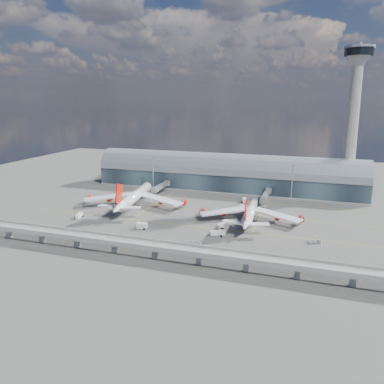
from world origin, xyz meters
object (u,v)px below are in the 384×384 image
(service_truck_4, at_px, (244,200))
(cargo_train_2, at_px, (315,242))
(service_truck_5, at_px, (243,208))
(control_tower, at_px, (352,123))
(service_truck_3, at_px, (221,226))
(service_truck_1, at_px, (142,226))
(floodlight_mast_right, at_px, (292,183))
(floodlight_mast_left, at_px, (153,174))
(cargo_train_1, at_px, (139,241))
(cargo_train_0, at_px, (193,244))
(service_truck_2, at_px, (218,233))
(service_truck_0, at_px, (79,216))
(airliner_left, at_px, (134,197))
(airliner_right, at_px, (250,212))

(service_truck_4, bearing_deg, cargo_train_2, -67.52)
(service_truck_4, height_order, service_truck_5, service_truck_5)
(control_tower, height_order, service_truck_3, control_tower)
(service_truck_1, relative_size, cargo_train_2, 0.82)
(floodlight_mast_right, bearing_deg, floodlight_mast_left, 180.00)
(floodlight_mast_left, height_order, cargo_train_1, floodlight_mast_left)
(service_truck_3, bearing_deg, floodlight_mast_left, 176.81)
(cargo_train_0, distance_m, cargo_train_2, 58.51)
(floodlight_mast_right, distance_m, service_truck_4, 33.15)
(control_tower, xyz_separation_m, service_truck_2, (-66.11, -102.52, -50.21))
(service_truck_0, bearing_deg, service_truck_1, -18.83)
(control_tower, xyz_separation_m, airliner_left, (-130.64, -67.71, -45.38))
(service_truck_1, bearing_deg, airliner_right, -65.33)
(airliner_left, height_order, airliner_right, airliner_left)
(service_truck_5, xyz_separation_m, cargo_train_0, (-11.40, -63.73, -0.75))
(airliner_right, xyz_separation_m, cargo_train_1, (-45.18, -50.00, -4.35))
(service_truck_0, xyz_separation_m, service_truck_3, (83.32, 8.80, -0.08))
(floodlight_mast_right, relative_size, cargo_train_0, 3.14)
(floodlight_mast_right, relative_size, cargo_train_2, 3.58)
(airliner_left, xyz_separation_m, airliner_right, (76.15, -6.33, -1.10))
(cargo_train_1, bearing_deg, service_truck_5, -42.69)
(service_truck_5, bearing_deg, service_truck_3, -122.67)
(airliner_right, relative_size, service_truck_5, 8.61)
(service_truck_1, xyz_separation_m, cargo_train_0, (33.60, -13.76, -0.73))
(floodlight_mast_right, distance_m, cargo_train_1, 116.49)
(control_tower, bearing_deg, floodlight_mast_right, -141.34)
(control_tower, xyz_separation_m, service_truck_5, (-62.22, -55.51, -49.95))
(floodlight_mast_left, height_order, cargo_train_0, floodlight_mast_left)
(airliner_left, height_order, cargo_train_1, airliner_left)
(cargo_train_2, bearing_deg, floodlight_mast_right, 37.16)
(control_tower, height_order, airliner_left, control_tower)
(service_truck_5, height_order, cargo_train_2, service_truck_5)
(airliner_right, height_order, service_truck_1, airliner_right)
(service_truck_1, distance_m, cargo_train_0, 36.32)
(service_truck_1, bearing_deg, cargo_train_2, -91.50)
(floodlight_mast_right, relative_size, service_truck_2, 3.32)
(cargo_train_0, bearing_deg, floodlight_mast_right, -12.39)
(floodlight_mast_right, xyz_separation_m, cargo_train_2, (16.02, -70.33, -12.79))
(service_truck_1, bearing_deg, floodlight_mast_left, 13.59)
(floodlight_mast_right, height_order, cargo_train_1, floodlight_mast_right)
(service_truck_2, xyz_separation_m, cargo_train_0, (-7.51, -16.72, -0.49))
(service_truck_0, height_order, cargo_train_0, service_truck_0)
(service_truck_2, xyz_separation_m, service_truck_4, (1.64, 65.33, 0.13))
(cargo_train_1, bearing_deg, service_truck_4, -36.09)
(service_truck_3, bearing_deg, service_truck_4, 126.91)
(service_truck_3, distance_m, service_truck_5, 35.89)
(floodlight_mast_right, xyz_separation_m, service_truck_3, (-32.10, -63.06, -12.33))
(floodlight_mast_left, bearing_deg, service_truck_4, -7.42)
(service_truck_5, bearing_deg, cargo_train_0, -125.01)
(cargo_train_0, bearing_deg, airliner_left, 58.45)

